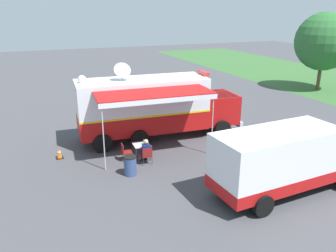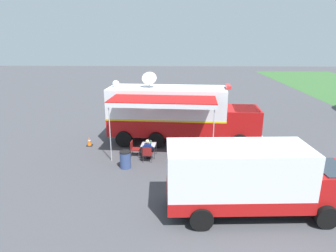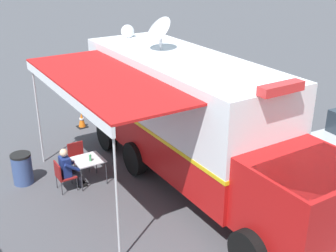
{
  "view_description": "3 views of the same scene",
  "coord_description": "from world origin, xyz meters",
  "px_view_note": "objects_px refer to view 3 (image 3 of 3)",
  "views": [
    {
      "loc": [
        17.43,
        -5.77,
        7.1
      ],
      "look_at": [
        1.85,
        0.78,
        1.25
      ],
      "focal_mm": 36.02,
      "sensor_mm": 36.0,
      "label": 1
    },
    {
      "loc": [
        17.87,
        0.54,
        6.51
      ],
      "look_at": [
        1.07,
        0.09,
        1.35
      ],
      "focal_mm": 31.3,
      "sensor_mm": 36.0,
      "label": 2
    },
    {
      "loc": [
        7.05,
        9.19,
        6.35
      ],
      "look_at": [
        -0.0,
        -0.62,
        1.23
      ],
      "focal_mm": 46.2,
      "sensor_mm": 36.0,
      "label": 3
    }
  ],
  "objects_px": {
    "folding_table": "(88,161)",
    "traffic_cone": "(82,120)",
    "water_bottle": "(90,158)",
    "folding_chair_at_table": "(62,174)",
    "seated_responder": "(68,168)",
    "command_truck": "(195,119)",
    "folding_chair_beside_table": "(77,155)",
    "trash_bin": "(22,169)"
  },
  "relations": [
    {
      "from": "folding_table",
      "to": "seated_responder",
      "type": "distance_m",
      "value": 0.61
    },
    {
      "from": "folding_table",
      "to": "traffic_cone",
      "type": "bearing_deg",
      "value": -112.29
    },
    {
      "from": "folding_chair_beside_table",
      "to": "folding_table",
      "type": "bearing_deg",
      "value": 87.66
    },
    {
      "from": "folding_chair_at_table",
      "to": "folding_chair_beside_table",
      "type": "distance_m",
      "value": 1.19
    },
    {
      "from": "folding_chair_beside_table",
      "to": "trash_bin",
      "type": "relative_size",
      "value": 0.96
    },
    {
      "from": "folding_table",
      "to": "folding_chair_at_table",
      "type": "relative_size",
      "value": 0.98
    },
    {
      "from": "folding_table",
      "to": "traffic_cone",
      "type": "relative_size",
      "value": 1.47
    },
    {
      "from": "command_truck",
      "to": "trash_bin",
      "type": "height_order",
      "value": "command_truck"
    },
    {
      "from": "command_truck",
      "to": "traffic_cone",
      "type": "height_order",
      "value": "command_truck"
    },
    {
      "from": "folding_chair_at_table",
      "to": "seated_responder",
      "type": "bearing_deg",
      "value": 176.19
    },
    {
      "from": "folding_table",
      "to": "water_bottle",
      "type": "bearing_deg",
      "value": 91.5
    },
    {
      "from": "folding_table",
      "to": "trash_bin",
      "type": "relative_size",
      "value": 0.94
    },
    {
      "from": "folding_table",
      "to": "folding_chair_at_table",
      "type": "distance_m",
      "value": 0.82
    },
    {
      "from": "water_bottle",
      "to": "folding_chair_at_table",
      "type": "bearing_deg",
      "value": -9.22
    },
    {
      "from": "folding_table",
      "to": "seated_responder",
      "type": "xyz_separation_m",
      "value": [
        0.61,
        0.01,
        -0.02
      ]
    },
    {
      "from": "command_truck",
      "to": "folding_table",
      "type": "xyz_separation_m",
      "value": [
        2.45,
        -1.7,
        -1.27
      ]
    },
    {
      "from": "command_truck",
      "to": "folding_chair_at_table",
      "type": "relative_size",
      "value": 11.07
    },
    {
      "from": "folding_chair_beside_table",
      "to": "seated_responder",
      "type": "xyz_separation_m",
      "value": [
        0.65,
        0.86,
        0.14
      ]
    },
    {
      "from": "trash_bin",
      "to": "folding_chair_beside_table",
      "type": "bearing_deg",
      "value": 172.52
    },
    {
      "from": "folding_table",
      "to": "folding_chair_beside_table",
      "type": "distance_m",
      "value": 0.87
    },
    {
      "from": "water_bottle",
      "to": "trash_bin",
      "type": "distance_m",
      "value": 2.0
    },
    {
      "from": "water_bottle",
      "to": "traffic_cone",
      "type": "relative_size",
      "value": 0.39
    },
    {
      "from": "folding_chair_beside_table",
      "to": "water_bottle",
      "type": "bearing_deg",
      "value": 88.18
    },
    {
      "from": "folding_chair_at_table",
      "to": "traffic_cone",
      "type": "xyz_separation_m",
      "value": [
        -2.37,
        -3.84,
        -0.23
      ]
    },
    {
      "from": "command_truck",
      "to": "seated_responder",
      "type": "xyz_separation_m",
      "value": [
        3.07,
        -1.68,
        -1.29
      ]
    },
    {
      "from": "folding_table",
      "to": "water_bottle",
      "type": "relative_size",
      "value": 3.8
    },
    {
      "from": "command_truck",
      "to": "folding_chair_beside_table",
      "type": "xyz_separation_m",
      "value": [
        2.42,
        -2.55,
        -1.43
      ]
    },
    {
      "from": "command_truck",
      "to": "folding_table",
      "type": "distance_m",
      "value": 3.24
    },
    {
      "from": "seated_responder",
      "to": "traffic_cone",
      "type": "xyz_separation_m",
      "value": [
        -2.19,
        -3.85,
        -0.37
      ]
    },
    {
      "from": "folding_table",
      "to": "traffic_cone",
      "type": "distance_m",
      "value": 4.17
    },
    {
      "from": "trash_bin",
      "to": "traffic_cone",
      "type": "bearing_deg",
      "value": -138.46
    },
    {
      "from": "folding_chair_at_table",
      "to": "folding_chair_beside_table",
      "type": "relative_size",
      "value": 1.0
    },
    {
      "from": "folding_table",
      "to": "trash_bin",
      "type": "distance_m",
      "value": 1.9
    },
    {
      "from": "command_truck",
      "to": "seated_responder",
      "type": "relative_size",
      "value": 7.71
    },
    {
      "from": "command_truck",
      "to": "traffic_cone",
      "type": "relative_size",
      "value": 16.61
    },
    {
      "from": "folding_chair_beside_table",
      "to": "traffic_cone",
      "type": "distance_m",
      "value": 3.37
    },
    {
      "from": "traffic_cone",
      "to": "command_truck",
      "type": "bearing_deg",
      "value": 99.03
    },
    {
      "from": "seated_responder",
      "to": "command_truck",
      "type": "bearing_deg",
      "value": 151.23
    },
    {
      "from": "command_truck",
      "to": "folding_chair_at_table",
      "type": "xyz_separation_m",
      "value": [
        3.25,
        -1.7,
        -1.43
      ]
    },
    {
      "from": "seated_responder",
      "to": "trash_bin",
      "type": "height_order",
      "value": "seated_responder"
    },
    {
      "from": "command_truck",
      "to": "water_bottle",
      "type": "height_order",
      "value": "command_truck"
    },
    {
      "from": "folding_chair_at_table",
      "to": "traffic_cone",
      "type": "relative_size",
      "value": 1.5
    }
  ]
}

